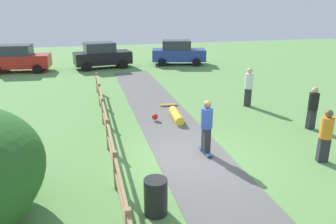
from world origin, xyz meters
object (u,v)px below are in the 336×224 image
at_px(skater_fallen, 175,116).
at_px(parked_car_blue, 178,52).
at_px(skateboard_loose, 169,104).
at_px(skater_riding, 207,125).
at_px(parked_car_red, 18,58).
at_px(parked_car_black, 102,55).
at_px(trash_bin, 156,197).
at_px(bystander_black, 313,106).
at_px(bystander_orange, 326,134).
at_px(bystander_white, 249,85).

height_order(skater_fallen, parked_car_blue, parked_car_blue).
bearing_deg(skateboard_loose, skater_riding, -91.30).
relative_size(skateboard_loose, parked_car_red, 0.19).
bearing_deg(parked_car_black, trash_bin, -89.76).
height_order(trash_bin, bystander_black, bystander_black).
bearing_deg(trash_bin, skater_fallen, 70.70).
height_order(trash_bin, bystander_orange, bystander_orange).
xyz_separation_m(bystander_white, parked_car_red, (-12.08, 11.54, -0.07)).
bearing_deg(parked_car_black, parked_car_blue, 0.19).
relative_size(skater_fallen, skateboard_loose, 2.00).
relative_size(trash_bin, skater_riding, 0.49).
bearing_deg(skater_riding, bystander_orange, -22.80).
relative_size(parked_car_black, parked_car_blue, 0.99).
bearing_deg(parked_car_red, skater_fallen, -57.19).
bearing_deg(bystander_black, trash_bin, -151.40).
relative_size(trash_bin, parked_car_black, 0.20).
distance_m(parked_car_black, parked_car_blue, 5.99).
bearing_deg(skater_fallen, bystander_orange, -54.25).
bearing_deg(parked_car_black, skateboard_loose, -76.87).
bearing_deg(trash_bin, parked_car_black, 90.24).
bearing_deg(skater_riding, skater_fallen, 91.99).
xyz_separation_m(bystander_black, bystander_orange, (-1.47, -2.56, 0.01)).
bearing_deg(skater_fallen, trash_bin, -109.30).
distance_m(skater_riding, parked_car_blue, 16.45).
height_order(skateboard_loose, bystander_black, bystander_black).
relative_size(trash_bin, bystander_white, 0.49).
xyz_separation_m(trash_bin, skateboard_loose, (2.40, 8.13, -0.36)).
bearing_deg(skater_riding, skateboard_loose, 88.70).
height_order(bystander_black, bystander_orange, bystander_orange).
xyz_separation_m(skater_riding, bystander_orange, (3.37, -1.42, -0.09)).
xyz_separation_m(bystander_orange, parked_car_black, (-5.73, 17.44, 0.01)).
xyz_separation_m(bystander_white, bystander_orange, (-0.46, -5.92, -0.08)).
distance_m(bystander_black, parked_car_blue, 14.95).
distance_m(skateboard_loose, bystander_white, 3.93).
relative_size(skateboard_loose, bystander_black, 0.48).
relative_size(bystander_white, bystander_black, 1.09).
bearing_deg(trash_bin, parked_car_red, 107.61).
bearing_deg(parked_car_blue, parked_car_black, -179.81).
bearing_deg(trash_bin, bystander_orange, 13.22).
xyz_separation_m(trash_bin, skater_fallen, (2.16, 6.18, -0.25)).
bearing_deg(parked_car_black, bystander_orange, -71.81).
xyz_separation_m(trash_bin, parked_car_red, (-5.96, 18.78, 0.51)).
bearing_deg(skater_riding, parked_car_blue, 77.25).
xyz_separation_m(skateboard_loose, parked_car_black, (-2.48, 10.64, 0.87)).
bearing_deg(skateboard_loose, bystander_orange, -64.46).
xyz_separation_m(skateboard_loose, bystander_black, (4.72, -4.24, 0.85)).
bearing_deg(parked_car_black, skater_fallen, -79.91).
relative_size(bystander_white, bystander_orange, 1.08).
xyz_separation_m(skateboard_loose, parked_car_blue, (3.51, 10.66, 0.87)).
xyz_separation_m(trash_bin, bystander_white, (6.11, 7.25, 0.58)).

